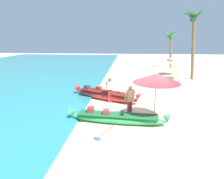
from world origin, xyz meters
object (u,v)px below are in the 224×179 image
palm_tree_leaning_seaward (171,39)px  patio_umbrella_large (156,78)px  boat_red_midground (105,95)px  paddle (103,134)px  palm_tree_tall_inland (194,25)px  person_tourist_customer (130,99)px  boat_green_foreground (117,118)px  person_vendor_hatted (110,87)px

palm_tree_leaning_seaward → patio_umbrella_large: bearing=-103.7°
boat_red_midground → paddle: 4.62m
palm_tree_tall_inland → person_tourist_customer: bearing=-121.3°
palm_tree_leaning_seaward → person_tourist_customer: bearing=-107.8°
boat_red_midground → paddle: boat_red_midground is taller
boat_red_midground → palm_tree_leaning_seaward: (6.99, 14.22, 3.57)m
patio_umbrella_large → palm_tree_leaning_seaward: 17.90m
boat_green_foreground → patio_umbrella_large: (1.79, 0.34, 1.89)m
boat_green_foreground → person_vendor_hatted: person_vendor_hatted is taller
boat_red_midground → person_vendor_hatted: 0.94m
boat_green_foreground → patio_umbrella_large: bearing=10.9°
patio_umbrella_large → palm_tree_tall_inland: 11.44m
boat_green_foreground → boat_red_midground: (-0.98, 3.43, 0.06)m
boat_green_foreground → palm_tree_leaning_seaward: palm_tree_leaning_seaward is taller
person_tourist_customer → person_vendor_hatted: bearing=120.0°
person_tourist_customer → patio_umbrella_large: bearing=-20.8°
patio_umbrella_large → palm_tree_tall_inland: bearing=65.2°
person_vendor_hatted → person_tourist_customer: person_vendor_hatted is taller
palm_tree_tall_inland → palm_tree_leaning_seaward: 7.39m
palm_tree_tall_inland → boat_red_midground: bearing=-136.8°
palm_tree_leaning_seaward → boat_green_foreground: bearing=-108.8°
boat_green_foreground → boat_red_midground: size_ratio=1.04×
person_vendor_hatted → paddle: size_ratio=1.18×
boat_green_foreground → palm_tree_leaning_seaward: (6.01, 17.65, 3.63)m
boat_green_foreground → patio_umbrella_large: patio_umbrella_large is taller
boat_green_foreground → patio_umbrella_large: 2.63m
person_vendor_hatted → patio_umbrella_large: 3.69m
boat_red_midground → palm_tree_leaning_seaward: bearing=63.8°
boat_green_foreground → paddle: (-0.51, -1.15, -0.22)m
person_vendor_hatted → paddle: (0.09, -4.06, -0.97)m
boat_green_foreground → paddle: boat_green_foreground is taller
boat_red_midground → person_tourist_customer: 3.14m
boat_red_midground → palm_tree_tall_inland: (7.41, 6.94, 4.78)m
patio_umbrella_large → palm_tree_leaning_seaward: bearing=76.3°
person_tourist_customer → patio_umbrella_large: (1.18, -0.45, 1.20)m
boat_green_foreground → palm_tree_leaning_seaward: 19.00m
person_vendor_hatted → boat_green_foreground: bearing=-78.2°
boat_red_midground → person_tourist_customer: bearing=-59.0°
boat_red_midground → palm_tree_tall_inland: 11.22m
boat_red_midground → paddle: bearing=-84.2°
patio_umbrella_large → person_vendor_hatted: bearing=133.2°
boat_green_foreground → person_vendor_hatted: (-0.61, 2.90, 0.75)m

